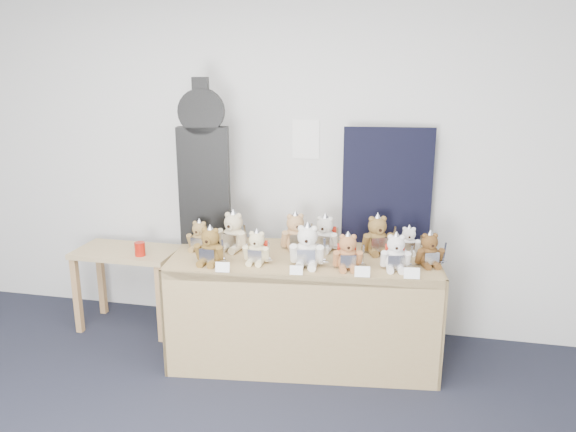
% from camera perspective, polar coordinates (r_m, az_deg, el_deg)
% --- Properties ---
extents(room_shell, '(6.00, 6.00, 6.00)m').
position_cam_1_polar(room_shell, '(4.36, 1.81, 7.79)').
color(room_shell, silver).
rests_on(room_shell, floor).
extents(display_table, '(1.95, 1.00, 0.78)m').
position_cam_1_polar(display_table, '(3.96, 1.57, -6.72)').
color(display_table, '#95784C').
rests_on(display_table, floor).
extents(side_table, '(0.80, 0.45, 0.66)m').
position_cam_1_polar(side_table, '(4.69, -16.02, -4.72)').
color(side_table, '#A48458').
rests_on(side_table, floor).
extents(guitar_case, '(0.39, 0.18, 1.22)m').
position_cam_1_polar(guitar_case, '(4.18, -8.57, 5.20)').
color(guitar_case, black).
rests_on(guitar_case, display_table).
extents(navy_board, '(0.65, 0.09, 0.87)m').
position_cam_1_polar(navy_board, '(4.20, 10.04, 2.95)').
color(navy_board, black).
rests_on(navy_board, display_table).
extents(red_cup, '(0.08, 0.08, 0.11)m').
position_cam_1_polar(red_cup, '(4.47, -14.81, -3.26)').
color(red_cup, '#AB170B').
rests_on(red_cup, side_table).
extents(teddy_front_far_left, '(0.24, 0.19, 0.29)m').
position_cam_1_polar(teddy_front_far_left, '(3.83, -7.89, -3.17)').
color(teddy_front_far_left, brown).
rests_on(teddy_front_far_left, display_table).
extents(teddy_front_left, '(0.21, 0.17, 0.26)m').
position_cam_1_polar(teddy_front_left, '(3.82, -3.19, -3.32)').
color(teddy_front_left, beige).
rests_on(teddy_front_left, display_table).
extents(teddy_front_centre, '(0.26, 0.22, 0.32)m').
position_cam_1_polar(teddy_front_centre, '(3.75, 1.98, -3.23)').
color(teddy_front_centre, silver).
rests_on(teddy_front_centre, display_table).
extents(teddy_front_right, '(0.23, 0.20, 0.27)m').
position_cam_1_polar(teddy_front_right, '(3.73, 6.08, -3.77)').
color(teddy_front_right, '#A2673D').
rests_on(teddy_front_right, display_table).
extents(teddy_front_far_right, '(0.23, 0.19, 0.27)m').
position_cam_1_polar(teddy_front_far_right, '(3.76, 10.88, -3.78)').
color(teddy_front_far_right, silver).
rests_on(teddy_front_far_right, display_table).
extents(teddy_front_end, '(0.22, 0.20, 0.26)m').
position_cam_1_polar(teddy_front_end, '(3.88, 14.18, -3.46)').
color(teddy_front_end, brown).
rests_on(teddy_front_end, display_table).
extents(teddy_back_left, '(0.26, 0.23, 0.32)m').
position_cam_1_polar(teddy_back_left, '(4.10, -5.60, -1.70)').
color(teddy_back_left, beige).
rests_on(teddy_back_left, display_table).
extents(teddy_back_centre_left, '(0.25, 0.24, 0.30)m').
position_cam_1_polar(teddy_back_centre_left, '(4.10, 0.77, -1.72)').
color(teddy_back_centre_left, tan).
rests_on(teddy_back_centre_left, display_table).
extents(teddy_back_centre_right, '(0.24, 0.21, 0.29)m').
position_cam_1_polar(teddy_back_centre_right, '(4.08, 3.75, -1.90)').
color(teddy_back_centre_right, silver).
rests_on(teddy_back_centre_right, display_table).
extents(teddy_back_right, '(0.26, 0.24, 0.31)m').
position_cam_1_polar(teddy_back_right, '(4.06, 9.06, -2.04)').
color(teddy_back_right, brown).
rests_on(teddy_back_right, display_table).
extents(teddy_back_end, '(0.19, 0.15, 0.22)m').
position_cam_1_polar(teddy_back_end, '(4.09, 12.15, -2.54)').
color(teddy_back_end, white).
rests_on(teddy_back_end, display_table).
extents(teddy_back_far_left, '(0.20, 0.16, 0.25)m').
position_cam_1_polar(teddy_back_far_left, '(4.13, -8.98, -2.09)').
color(teddy_back_far_left, olive).
rests_on(teddy_back_far_left, display_table).
extents(entry_card_a, '(0.10, 0.03, 0.07)m').
position_cam_1_polar(entry_card_a, '(3.68, -6.67, -5.19)').
color(entry_card_a, white).
rests_on(entry_card_a, display_table).
extents(entry_card_b, '(0.09, 0.03, 0.06)m').
position_cam_1_polar(entry_card_b, '(3.62, 0.85, -5.53)').
color(entry_card_b, white).
rests_on(entry_card_b, display_table).
extents(entry_card_c, '(0.10, 0.03, 0.07)m').
position_cam_1_polar(entry_card_c, '(3.61, 7.56, -5.63)').
color(entry_card_c, white).
rests_on(entry_card_c, display_table).
extents(entry_card_d, '(0.10, 0.03, 0.07)m').
position_cam_1_polar(entry_card_d, '(3.64, 12.47, -5.70)').
color(entry_card_d, white).
rests_on(entry_card_d, display_table).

